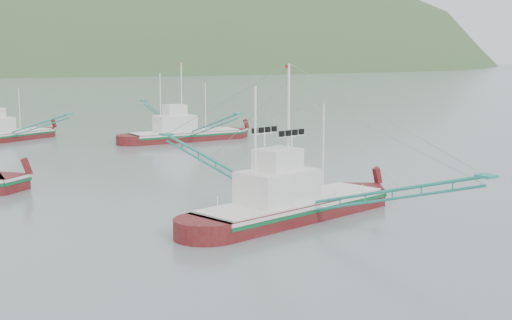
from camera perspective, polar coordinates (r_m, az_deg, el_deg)
ground at (r=41.20m, az=5.05°, el=-5.39°), size 1200.00×1200.00×0.00m
main_boat at (r=42.86m, az=2.82°, el=-2.64°), size 14.06×24.72×10.05m
bg_boat_far at (r=86.18m, az=-19.64°, el=2.57°), size 12.39×21.01×8.81m
bg_boat_right at (r=82.00m, az=-5.79°, el=2.46°), size 13.38×23.71×9.62m
headland_right at (r=531.59m, az=-6.95°, el=7.34°), size 684.00×432.00×306.00m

